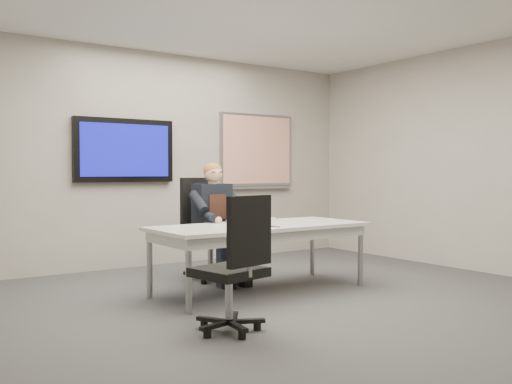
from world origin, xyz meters
TOP-DOWN VIEW (x-y plane):
  - floor at (0.00, 0.00)m, footprint 6.00×6.00m
  - wall_back at (0.00, 3.00)m, footprint 6.00×0.02m
  - wall_right at (3.00, 0.00)m, footprint 0.02×6.00m
  - conference_table at (0.10, 0.82)m, footprint 2.26×0.97m
  - tv_display at (-0.50, 2.95)m, footprint 1.30×0.09m
  - whiteboard at (1.55, 2.97)m, footprint 1.25×0.08m
  - office_chair_far at (0.00, 1.72)m, footprint 0.61×0.61m
  - office_chair_near at (-0.93, -0.29)m, footprint 0.59×0.59m
  - seated_person at (0.01, 1.46)m, footprint 0.42×0.72m
  - laptop at (0.07, 1.09)m, footprint 0.41×0.44m
  - name_tent at (-0.01, 0.60)m, footprint 0.24×0.10m
  - pen at (0.05, 0.50)m, footprint 0.04×0.12m

SIDE VIEW (x-z plane):
  - floor at x=0.00m, z-range -0.01..0.01m
  - office_chair_near at x=-0.93m, z-range -0.20..0.86m
  - office_chair_far at x=0.00m, z-range -0.22..0.94m
  - seated_person at x=0.01m, z-range -0.13..1.20m
  - conference_table at x=0.10m, z-range 0.27..0.96m
  - pen at x=0.05m, z-range 0.69..0.70m
  - name_tent at x=-0.01m, z-range 0.69..0.78m
  - laptop at x=0.07m, z-range 0.63..0.87m
  - wall_back at x=0.00m, z-range 0.00..2.80m
  - wall_right at x=3.00m, z-range 0.00..2.80m
  - tv_display at x=-0.50m, z-range 1.10..1.90m
  - whiteboard at x=1.55m, z-range 0.98..2.08m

